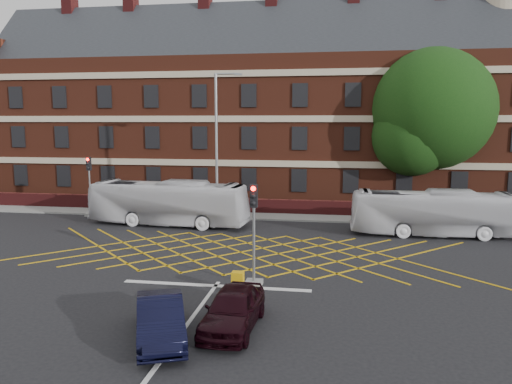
# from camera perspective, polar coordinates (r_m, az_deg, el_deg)

# --- Properties ---
(ground) EXTENTS (120.00, 120.00, 0.00)m
(ground) POSITION_cam_1_polar(r_m,az_deg,el_deg) (24.53, -2.67, -8.08)
(ground) COLOR black
(ground) RESTS_ON ground
(victorian_building) EXTENTS (51.00, 12.17, 20.40)m
(victorian_building) POSITION_cam_1_polar(r_m,az_deg,el_deg) (45.29, 3.37, 9.38)
(victorian_building) COLOR #5A2517
(victorian_building) RESTS_ON ground
(boundary_wall) EXTENTS (56.00, 0.50, 1.10)m
(boundary_wall) POSITION_cam_1_polar(r_m,az_deg,el_deg) (36.92, 1.47, -1.68)
(boundary_wall) COLOR #501516
(boundary_wall) RESTS_ON ground
(far_pavement) EXTENTS (60.00, 3.00, 0.12)m
(far_pavement) POSITION_cam_1_polar(r_m,az_deg,el_deg) (36.03, 1.25, -2.72)
(far_pavement) COLOR slate
(far_pavement) RESTS_ON ground
(box_junction_hatching) EXTENTS (8.22, 8.22, 0.02)m
(box_junction_hatching) POSITION_cam_1_polar(r_m,az_deg,el_deg) (26.42, -1.77, -6.87)
(box_junction_hatching) COLOR #CC990C
(box_junction_hatching) RESTS_ON ground
(stop_line) EXTENTS (8.00, 0.30, 0.02)m
(stop_line) POSITION_cam_1_polar(r_m,az_deg,el_deg) (21.27, -4.63, -10.64)
(stop_line) COLOR silver
(stop_line) RESTS_ON ground
(centre_line) EXTENTS (0.15, 14.00, 0.02)m
(centre_line) POSITION_cam_1_polar(r_m,az_deg,el_deg) (15.52, -10.65, -18.16)
(centre_line) COLOR silver
(centre_line) RESTS_ON ground
(bus_left) EXTENTS (10.80, 3.47, 2.96)m
(bus_left) POSITION_cam_1_polar(r_m,az_deg,el_deg) (33.42, -9.99, -1.23)
(bus_left) COLOR silver
(bus_left) RESTS_ON ground
(bus_right) EXTENTS (9.90, 2.39, 2.75)m
(bus_right) POSITION_cam_1_polar(r_m,az_deg,el_deg) (31.72, 19.72, -2.27)
(bus_right) COLOR silver
(bus_right) RESTS_ON ground
(car_navy) EXTENTS (2.84, 4.32, 1.35)m
(car_navy) POSITION_cam_1_polar(r_m,az_deg,el_deg) (16.45, -10.87, -14.07)
(car_navy) COLOR black
(car_navy) RESTS_ON ground
(car_maroon) EXTENTS (1.82, 4.12, 1.38)m
(car_maroon) POSITION_cam_1_polar(r_m,az_deg,el_deg) (16.95, -2.65, -13.18)
(car_maroon) COLOR black
(car_maroon) RESTS_ON ground
(deciduous_tree) EXTENTS (9.15, 9.15, 12.29)m
(deciduous_tree) POSITION_cam_1_polar(r_m,az_deg,el_deg) (40.26, 19.39, 8.03)
(deciduous_tree) COLOR black
(deciduous_tree) RESTS_ON ground
(traffic_light_near) EXTENTS (0.70, 0.70, 4.27)m
(traffic_light_near) POSITION_cam_1_polar(r_m,az_deg,el_deg) (20.80, -0.25, -6.01)
(traffic_light_near) COLOR slate
(traffic_light_near) RESTS_ON ground
(traffic_light_far) EXTENTS (0.70, 0.70, 4.27)m
(traffic_light_far) POSITION_cam_1_polar(r_m,az_deg,el_deg) (37.90, -18.44, 0.01)
(traffic_light_far) COLOR slate
(traffic_light_far) RESTS_ON ground
(street_lamp) EXTENTS (2.25, 1.00, 9.94)m
(street_lamp) POSITION_cam_1_polar(r_m,az_deg,el_deg) (33.48, -4.40, 2.39)
(street_lamp) COLOR slate
(street_lamp) RESTS_ON ground
(direction_signs) EXTENTS (1.10, 0.16, 2.20)m
(direction_signs) POSITION_cam_1_polar(r_m,az_deg,el_deg) (39.49, -17.75, -0.21)
(direction_signs) COLOR gray
(direction_signs) RESTS_ON ground
(utility_cabinet) EXTENTS (0.47, 0.39, 0.90)m
(utility_cabinet) POSITION_cam_1_polar(r_m,az_deg,el_deg) (20.19, -2.09, -10.34)
(utility_cabinet) COLOR #D49E0C
(utility_cabinet) RESTS_ON ground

